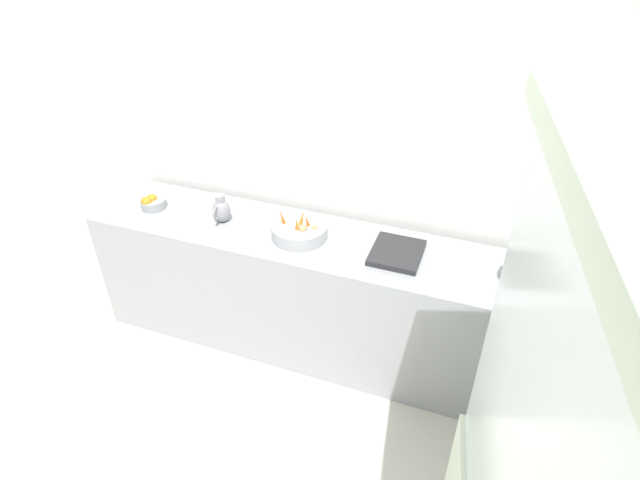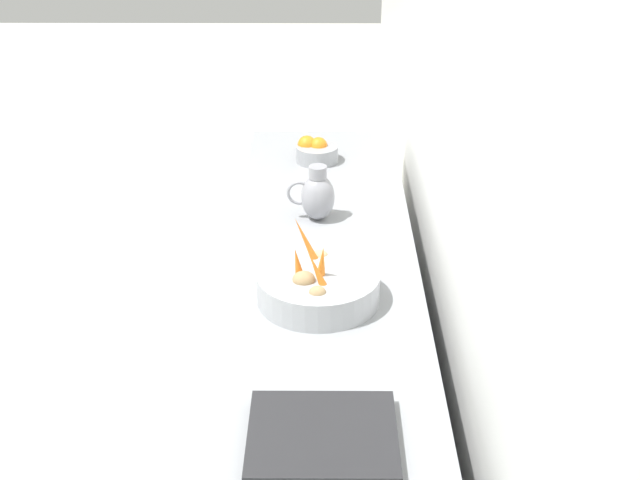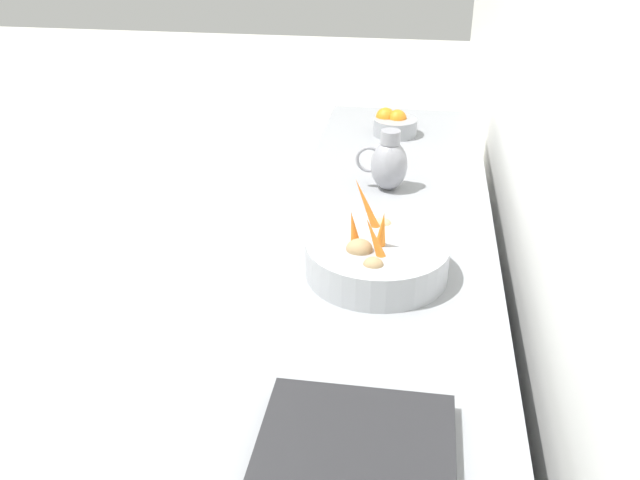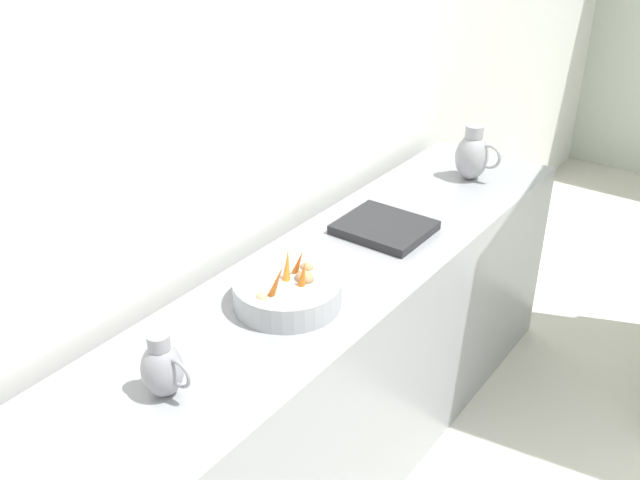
% 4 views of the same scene
% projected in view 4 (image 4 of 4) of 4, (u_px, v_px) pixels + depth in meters
% --- Properties ---
extents(tile_wall_left, '(0.10, 7.91, 3.00)m').
position_uv_depth(tile_wall_left, '(297.00, 73.00, 2.78)').
color(tile_wall_left, white).
rests_on(tile_wall_left, ground_plane).
extents(prep_counter, '(0.62, 3.11, 0.93)m').
position_uv_depth(prep_counter, '(308.00, 393.00, 2.69)').
color(prep_counter, gray).
rests_on(prep_counter, ground_plane).
extents(vegetable_colander, '(0.36, 0.36, 0.22)m').
position_uv_depth(vegetable_colander, '(288.00, 292.00, 2.36)').
color(vegetable_colander, '#9EA0A5').
rests_on(vegetable_colander, prep_counter).
extents(metal_pitcher_tall, '(0.21, 0.15, 0.25)m').
position_uv_depth(metal_pitcher_tall, '(473.00, 155.00, 3.25)').
color(metal_pitcher_tall, '#939399').
rests_on(metal_pitcher_tall, prep_counter).
extents(metal_pitcher_short, '(0.17, 0.12, 0.20)m').
position_uv_depth(metal_pitcher_short, '(163.00, 368.00, 1.95)').
color(metal_pitcher_short, gray).
rests_on(metal_pitcher_short, prep_counter).
extents(counter_sink_basin, '(0.34, 0.30, 0.04)m').
position_uv_depth(counter_sink_basin, '(384.00, 227.00, 2.83)').
color(counter_sink_basin, '#232326').
rests_on(counter_sink_basin, prep_counter).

